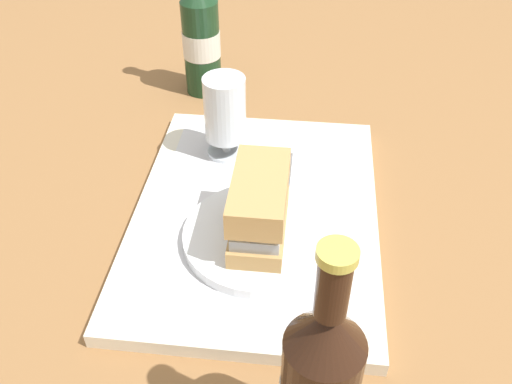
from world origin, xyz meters
name	(u,v)px	position (x,y,z in m)	size (l,w,h in m)	color
ground_plane	(256,220)	(0.00, 0.00, 0.00)	(3.00, 3.00, 0.00)	olive
tray	(256,215)	(0.00, 0.00, 0.01)	(0.44, 0.32, 0.02)	beige
placemat	(256,209)	(0.00, 0.00, 0.02)	(0.38, 0.27, 0.00)	silver
plate	(259,236)	(-0.06, -0.01, 0.03)	(0.19, 0.19, 0.01)	white
sandwich	(260,204)	(-0.05, -0.01, 0.08)	(0.13, 0.06, 0.08)	tan
beer_glass	(225,114)	(0.12, 0.06, 0.09)	(0.06, 0.06, 0.12)	silver
napkin_folded	(316,172)	(0.08, -0.08, 0.02)	(0.09, 0.07, 0.01)	white
beer_bottle	(201,36)	(0.34, 0.13, 0.10)	(0.07, 0.07, 0.27)	#19381E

